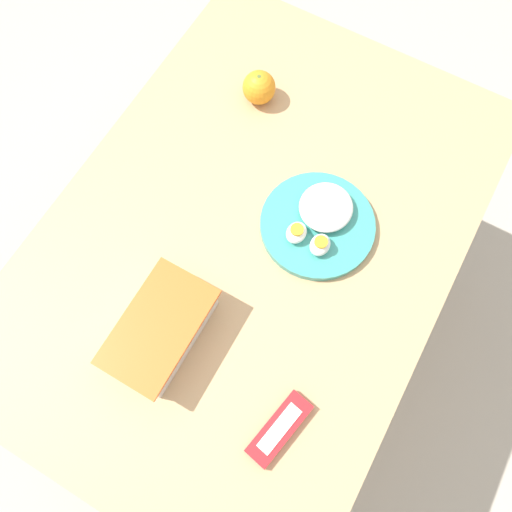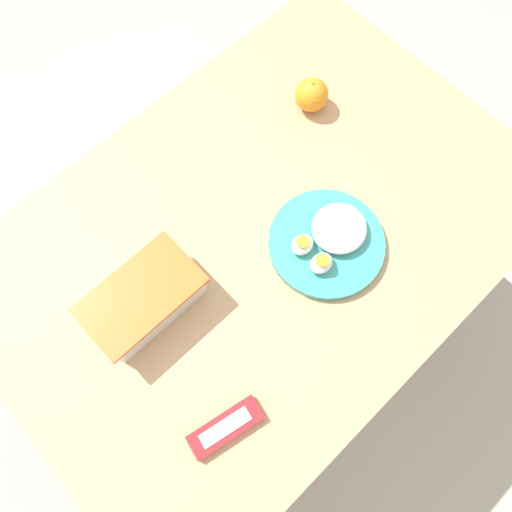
{
  "view_description": "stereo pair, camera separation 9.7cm",
  "coord_description": "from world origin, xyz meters",
  "px_view_note": "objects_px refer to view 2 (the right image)",
  "views": [
    {
      "loc": [
        -0.33,
        -0.2,
        1.72
      ],
      "look_at": [
        -0.05,
        -0.04,
        0.8
      ],
      "focal_mm": 35.0,
      "sensor_mm": 36.0,
      "label": 1
    },
    {
      "loc": [
        -0.27,
        -0.27,
        1.72
      ],
      "look_at": [
        -0.05,
        -0.04,
        0.8
      ],
      "focal_mm": 35.0,
      "sensor_mm": 36.0,
      "label": 2
    }
  ],
  "objects_px": {
    "orange_fruit": "(312,95)",
    "rice_plate": "(329,240)",
    "candy_bar": "(225,427)",
    "food_container": "(145,301)"
  },
  "relations": [
    {
      "from": "orange_fruit",
      "to": "candy_bar",
      "type": "distance_m",
      "value": 0.71
    },
    {
      "from": "rice_plate",
      "to": "candy_bar",
      "type": "distance_m",
      "value": 0.41
    },
    {
      "from": "orange_fruit",
      "to": "rice_plate",
      "type": "distance_m",
      "value": 0.34
    },
    {
      "from": "food_container",
      "to": "rice_plate",
      "type": "distance_m",
      "value": 0.38
    },
    {
      "from": "rice_plate",
      "to": "candy_bar",
      "type": "height_order",
      "value": "rice_plate"
    },
    {
      "from": "food_container",
      "to": "candy_bar",
      "type": "distance_m",
      "value": 0.28
    },
    {
      "from": "orange_fruit",
      "to": "food_container",
      "type": "bearing_deg",
      "value": -168.87
    },
    {
      "from": "food_container",
      "to": "rice_plate",
      "type": "bearing_deg",
      "value": -23.38
    },
    {
      "from": "orange_fruit",
      "to": "candy_bar",
      "type": "height_order",
      "value": "orange_fruit"
    },
    {
      "from": "orange_fruit",
      "to": "rice_plate",
      "type": "relative_size",
      "value": 0.31
    }
  ]
}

